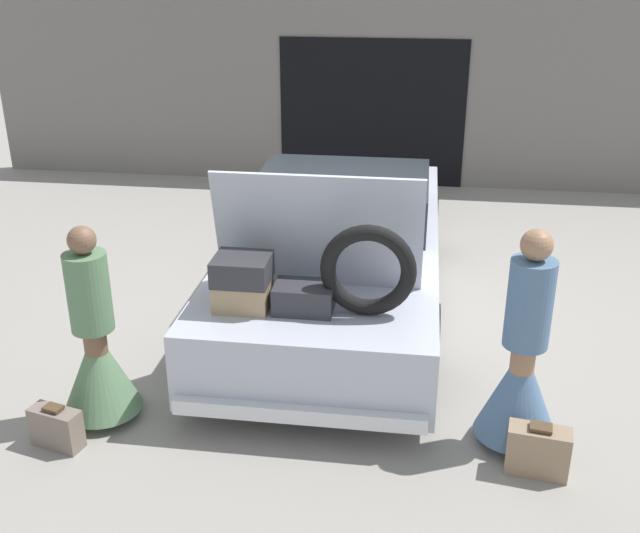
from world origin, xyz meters
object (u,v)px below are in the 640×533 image
(suitcase_beside_left_person, at_px, (56,428))
(suitcase_beside_right_person, at_px, (538,451))
(person_left, at_px, (97,353))
(car, at_px, (338,249))
(person_right, at_px, (521,371))

(suitcase_beside_left_person, bearing_deg, suitcase_beside_right_person, 2.92)
(person_left, bearing_deg, suitcase_beside_left_person, -19.58)
(car, xyz_separation_m, person_left, (-1.58, -2.30, -0.03))
(person_left, height_order, person_right, person_right)
(car, xyz_separation_m, suitcase_beside_left_person, (-1.77, -2.72, -0.44))
(person_left, distance_m, suitcase_beside_right_person, 3.32)
(suitcase_beside_left_person, relative_size, suitcase_beside_right_person, 0.92)
(person_left, xyz_separation_m, suitcase_beside_right_person, (3.29, -0.24, -0.38))
(person_left, distance_m, person_right, 3.17)
(person_right, xyz_separation_m, suitcase_beside_left_person, (-3.35, -0.53, -0.45))
(car, bearing_deg, person_left, -124.51)
(person_right, xyz_separation_m, suitcase_beside_right_person, (0.12, -0.35, -0.42))
(suitcase_beside_left_person, bearing_deg, car, 57.00)
(person_left, height_order, suitcase_beside_right_person, person_left)
(car, height_order, person_right, car)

